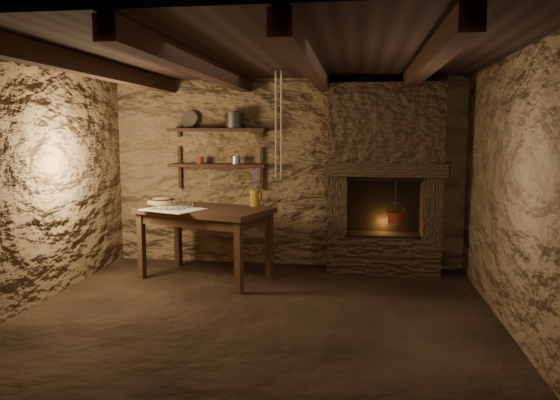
# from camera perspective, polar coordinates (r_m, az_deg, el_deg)

# --- Properties ---
(floor) EXTENTS (4.50, 4.50, 0.00)m
(floor) POSITION_cam_1_polar(r_m,az_deg,el_deg) (5.34, -2.38, -11.71)
(floor) COLOR black
(floor) RESTS_ON ground
(back_wall) EXTENTS (4.50, 0.04, 2.40)m
(back_wall) POSITION_cam_1_polar(r_m,az_deg,el_deg) (7.05, 0.56, 2.85)
(back_wall) COLOR brown
(back_wall) RESTS_ON floor
(front_wall) EXTENTS (4.50, 0.04, 2.40)m
(front_wall) POSITION_cam_1_polar(r_m,az_deg,el_deg) (3.15, -9.17, -2.50)
(front_wall) COLOR brown
(front_wall) RESTS_ON floor
(left_wall) EXTENTS (0.04, 4.00, 2.40)m
(left_wall) POSITION_cam_1_polar(r_m,az_deg,el_deg) (5.92, -24.37, 1.42)
(left_wall) COLOR brown
(left_wall) RESTS_ON floor
(right_wall) EXTENTS (0.04, 4.00, 2.40)m
(right_wall) POSITION_cam_1_polar(r_m,az_deg,el_deg) (5.16, 22.91, 0.74)
(right_wall) COLOR brown
(right_wall) RESTS_ON floor
(ceiling) EXTENTS (4.50, 4.00, 0.04)m
(ceiling) POSITION_cam_1_polar(r_m,az_deg,el_deg) (5.10, -2.52, 14.74)
(ceiling) COLOR black
(ceiling) RESTS_ON back_wall
(beam_far_left) EXTENTS (0.14, 3.95, 0.16)m
(beam_far_left) POSITION_cam_1_polar(r_m,az_deg,el_deg) (5.56, -18.28, 12.82)
(beam_far_left) COLOR black
(beam_far_left) RESTS_ON ceiling
(beam_mid_left) EXTENTS (0.14, 3.95, 0.16)m
(beam_mid_left) POSITION_cam_1_polar(r_m,az_deg,el_deg) (5.20, -8.08, 13.53)
(beam_mid_left) COLOR black
(beam_mid_left) RESTS_ON ceiling
(beam_mid_right) EXTENTS (0.14, 3.95, 0.16)m
(beam_mid_right) POSITION_cam_1_polar(r_m,az_deg,el_deg) (5.02, 3.27, 13.82)
(beam_mid_right) COLOR black
(beam_mid_right) RESTS_ON ceiling
(beam_far_right) EXTENTS (0.14, 3.95, 0.16)m
(beam_far_right) POSITION_cam_1_polar(r_m,az_deg,el_deg) (5.03, 15.02, 13.58)
(beam_far_right) COLOR black
(beam_far_right) RESTS_ON ceiling
(shelf_lower) EXTENTS (1.25, 0.30, 0.04)m
(shelf_lower) POSITION_cam_1_polar(r_m,az_deg,el_deg) (7.05, -6.49, 3.62)
(shelf_lower) COLOR black
(shelf_lower) RESTS_ON back_wall
(shelf_upper) EXTENTS (1.25, 0.30, 0.04)m
(shelf_upper) POSITION_cam_1_polar(r_m,az_deg,el_deg) (7.04, -6.54, 7.28)
(shelf_upper) COLOR black
(shelf_upper) RESTS_ON back_wall
(hearth) EXTENTS (1.43, 0.51, 2.30)m
(hearth) POSITION_cam_1_polar(r_m,az_deg,el_deg) (6.76, 10.86, 2.77)
(hearth) COLOR #322419
(hearth) RESTS_ON floor
(work_table) EXTENTS (1.67, 1.27, 0.85)m
(work_table) POSITION_cam_1_polar(r_m,az_deg,el_deg) (6.49, -7.80, -4.23)
(work_table) COLOR #341F12
(work_table) RESTS_ON floor
(linen_cloth) EXTENTS (0.77, 0.71, 0.01)m
(linen_cloth) POSITION_cam_1_polar(r_m,az_deg,el_deg) (6.32, -11.05, -0.96)
(linen_cloth) COLOR white
(linen_cloth) RESTS_ON work_table
(pewter_cutlery_row) EXTENTS (0.56, 0.39, 0.01)m
(pewter_cutlery_row) POSITION_cam_1_polar(r_m,az_deg,el_deg) (6.30, -11.11, -0.90)
(pewter_cutlery_row) COLOR gray
(pewter_cutlery_row) RESTS_ON linen_cloth
(drinking_glasses) EXTENTS (0.20, 0.06, 0.08)m
(drinking_glasses) POSITION_cam_1_polar(r_m,az_deg,el_deg) (6.42, -10.54, -0.43)
(drinking_glasses) COLOR silver
(drinking_glasses) RESTS_ON linen_cloth
(stoneware_jug) EXTENTS (0.17, 0.17, 0.46)m
(stoneware_jug) POSITION_cam_1_polar(r_m,az_deg,el_deg) (6.49, -2.59, 1.07)
(stoneware_jug) COLOR #A87520
(stoneware_jug) RESTS_ON work_table
(wooden_bowl) EXTENTS (0.43, 0.43, 0.12)m
(wooden_bowl) POSITION_cam_1_polar(r_m,az_deg,el_deg) (6.69, -12.25, -0.24)
(wooden_bowl) COLOR #A67F47
(wooden_bowl) RESTS_ON work_table
(iron_stockpot) EXTENTS (0.30, 0.30, 0.17)m
(iron_stockpot) POSITION_cam_1_polar(r_m,az_deg,el_deg) (6.99, -4.75, 8.18)
(iron_stockpot) COLOR #2A2826
(iron_stockpot) RESTS_ON shelf_upper
(tin_pan) EXTENTS (0.25, 0.17, 0.23)m
(tin_pan) POSITION_cam_1_polar(r_m,az_deg,el_deg) (7.25, -9.43, 8.32)
(tin_pan) COLOR #A2A29D
(tin_pan) RESTS_ON shelf_upper
(small_kettle) EXTENTS (0.17, 0.14, 0.15)m
(small_kettle) POSITION_cam_1_polar(r_m,az_deg,el_deg) (6.99, -4.61, 4.19)
(small_kettle) COLOR #A2A29D
(small_kettle) RESTS_ON shelf_lower
(rusty_tin) EXTENTS (0.09, 0.09, 0.09)m
(rusty_tin) POSITION_cam_1_polar(r_m,az_deg,el_deg) (7.11, -8.35, 4.14)
(rusty_tin) COLOR #521F10
(rusty_tin) RESTS_ON shelf_lower
(red_pot) EXTENTS (0.22, 0.21, 0.54)m
(red_pot) POSITION_cam_1_polar(r_m,az_deg,el_deg) (6.78, 11.92, -1.73)
(red_pot) COLOR maroon
(red_pot) RESTS_ON hearth
(hanging_ropes) EXTENTS (0.08, 0.08, 1.20)m
(hanging_ropes) POSITION_cam_1_polar(r_m,az_deg,el_deg) (6.08, -0.16, 7.84)
(hanging_ropes) COLOR beige
(hanging_ropes) RESTS_ON ceiling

